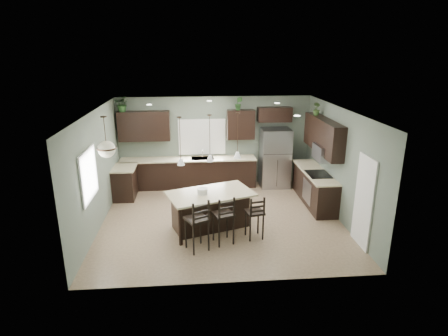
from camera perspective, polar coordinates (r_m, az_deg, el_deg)
The scene contains 33 objects.
ground at distance 9.72m, azimuth -0.40°, elevation -7.77°, with size 6.00×6.00×0.00m, color #9E8466.
pantry_door at distance 8.67m, azimuth 20.52°, elevation -4.88°, with size 0.04×0.82×2.04m, color white.
window_back at distance 11.79m, azimuth -3.38°, elevation 4.77°, with size 1.35×0.02×1.00m, color white.
window_left at distance 8.69m, azimuth -20.01°, elevation -1.02°, with size 0.02×1.10×1.00m, color white.
left_return_cabs at distance 11.29m, azimuth -14.89°, elevation -2.23°, with size 0.60×0.90×0.90m, color black.
left_return_countertop at distance 11.14m, azimuth -14.98°, elevation 0.05°, with size 0.66×0.96×0.04m, color beige.
back_lower_cabs at distance 11.81m, azimuth -5.43°, elevation -0.80°, with size 4.20×0.60×0.90m, color black.
back_countertop at distance 11.65m, azimuth -5.49°, elevation 1.36°, with size 4.20×0.66×0.04m, color beige.
sink_inset at distance 11.65m, azimuth -3.28°, elevation 1.48°, with size 0.70×0.45×0.01m, color gray.
faucet at distance 11.58m, azimuth -3.29°, elevation 2.13°, with size 0.02×0.02×0.28m, color silver.
back_upper_left at distance 11.65m, azimuth -12.08°, elevation 6.26°, with size 1.55×0.34×0.90m, color black.
back_upper_right at distance 11.64m, azimuth 2.56°, elevation 6.63°, with size 0.85×0.34×0.90m, color black.
fridge_header at distance 11.77m, azimuth 7.71°, elevation 8.09°, with size 1.05×0.34×0.45m, color black.
right_lower_cabs at distance 10.86m, azimuth 13.61°, elevation -2.92°, with size 0.60×2.35×0.90m, color black.
right_countertop at distance 10.70m, azimuth 13.69°, elevation -0.57°, with size 0.66×2.35×0.04m, color beige.
cooktop at distance 10.45m, azimuth 14.16°, elevation -0.91°, with size 0.58×0.75×0.02m, color black.
wall_oven_front at distance 10.52m, azimuth 12.48°, elevation -3.51°, with size 0.01×0.72×0.60m, color gray.
right_upper_cabs at distance 10.48m, azimuth 14.87°, elevation 4.81°, with size 0.34×2.35×0.90m, color black.
microwave at distance 10.31m, azimuth 14.93°, elevation 2.30°, with size 0.40×0.75×0.40m, color gray.
refrigerator at distance 11.80m, azimuth 7.78°, elevation 1.51°, with size 0.90×0.74×1.85m, color #9D9CA4.
kitchen_island at distance 9.07m, azimuth -2.05°, elevation -6.52°, with size 1.97×1.12×0.92m, color black.
serving_dish at distance 8.80m, azimuth -3.30°, elevation -3.57°, with size 0.24×0.24×0.14m, color silver.
bar_stool_left at distance 8.11m, azimuth -4.15°, elevation -8.58°, with size 0.44×0.44×1.20m, color black.
bar_stool_center at distance 8.37m, azimuth -0.12°, elevation -7.83°, with size 0.42×0.42×1.14m, color black.
bar_stool_right at distance 8.63m, azimuth 4.67°, elevation -7.41°, with size 0.39×0.39×1.05m, color black.
pendant_left at distance 8.27m, azimuth -6.70°, elevation 4.07°, with size 0.17×0.17×1.10m, color white, non-canonical shape.
pendant_center at distance 8.49m, azimuth -2.18°, elevation 4.55°, with size 0.17×0.17×1.10m, color white, non-canonical shape.
pendant_right at distance 8.77m, azimuth 2.08°, elevation 4.97°, with size 0.17×0.17×1.10m, color silver, non-canonical shape.
chandelier at distance 8.67m, azimuth -17.62°, elevation 4.52°, with size 0.43×0.43×0.94m, color beige, non-canonical shape.
plant_back_left at distance 11.60m, azimuth -15.22°, elevation 9.43°, with size 0.42×0.37×0.47m, color #275023.
plant_back_right at distance 11.50m, azimuth 2.26°, elevation 9.81°, with size 0.23×0.18×0.41m, color #295424.
plant_right_wall at distance 10.94m, azimuth 13.92°, elevation 8.73°, with size 0.19×0.19×0.35m, color #375525.
room_shell at distance 9.12m, azimuth -0.42°, elevation 1.91°, with size 6.00×6.00×6.00m.
Camera 1 is at (-0.66, -8.75, 4.18)m, focal length 30.00 mm.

